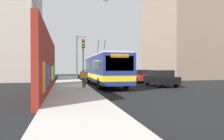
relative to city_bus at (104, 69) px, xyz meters
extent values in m
plane|color=black|center=(-1.05, 1.80, -1.72)|extent=(80.00, 80.00, 0.00)
cube|color=#ADA8A0|center=(-1.05, 3.40, -1.64)|extent=(48.00, 3.20, 0.15)
cube|color=maroon|center=(-4.58, 5.15, 0.37)|extent=(14.96, 0.30, 4.17)
cube|color=yellow|center=(-2.71, 4.99, -0.35)|extent=(2.13, 0.02, 1.11)
cube|color=blue|center=(-7.59, 4.99, -0.38)|extent=(1.72, 0.02, 1.31)
cube|color=orange|center=(-9.87, 4.99, -0.37)|extent=(1.54, 0.02, 1.55)
cube|color=#F2338C|center=(-6.34, 4.99, -0.28)|extent=(1.14, 0.02, 0.98)
cube|color=green|center=(-0.07, 4.99, -0.27)|extent=(2.19, 0.02, 1.54)
cube|color=#B2A899|center=(12.19, 11.00, 7.18)|extent=(12.71, 6.34, 17.79)
cube|color=black|center=(12.19, 7.81, 2.68)|extent=(10.81, 0.04, 1.10)
cube|color=black|center=(12.19, 7.81, 5.88)|extent=(10.81, 0.04, 1.10)
cube|color=black|center=(12.19, 7.81, 9.08)|extent=(10.81, 0.04, 1.10)
cube|color=gray|center=(11.78, -15.20, 5.52)|extent=(13.35, 7.83, 14.47)
cube|color=black|center=(11.78, -19.13, 2.68)|extent=(11.35, 0.04, 1.10)
cube|color=black|center=(11.78, -19.13, 5.88)|extent=(11.35, 0.04, 1.10)
cube|color=black|center=(11.78, -19.13, 9.08)|extent=(11.35, 0.04, 1.10)
cube|color=navy|center=(0.01, 0.00, -0.02)|extent=(12.16, 2.54, 2.50)
cube|color=silver|center=(0.01, 0.00, 1.29)|extent=(11.67, 2.33, 0.12)
cube|color=yellow|center=(0.01, 0.00, -0.72)|extent=(12.18, 2.56, 0.44)
cube|color=black|center=(-6.05, 0.00, 0.42)|extent=(0.04, 2.16, 1.13)
cube|color=black|center=(0.01, 0.00, 0.36)|extent=(11.18, 2.57, 0.80)
cube|color=orange|center=(-6.04, 0.00, 0.98)|extent=(0.06, 1.40, 0.28)
cylinder|color=black|center=(1.83, -0.35, 2.13)|extent=(1.43, 0.06, 2.00)
cylinder|color=black|center=(1.83, 0.35, 2.13)|extent=(1.43, 0.06, 2.00)
cylinder|color=black|center=(-3.88, -1.15, -1.22)|extent=(1.00, 0.28, 1.00)
cylinder|color=black|center=(-3.88, 1.15, -1.22)|extent=(1.00, 0.28, 1.00)
cylinder|color=black|center=(3.90, -1.15, -1.22)|extent=(1.00, 0.28, 1.00)
cylinder|color=black|center=(3.90, 1.15, -1.22)|extent=(1.00, 0.28, 1.00)
cube|color=black|center=(-2.21, -5.20, -1.07)|extent=(4.28, 1.87, 0.66)
cube|color=black|center=(-2.12, -5.20, -0.44)|extent=(2.57, 1.68, 0.60)
cylinder|color=black|center=(-3.62, -6.03, -1.40)|extent=(0.64, 0.22, 0.64)
cylinder|color=black|center=(-3.62, -4.37, -1.40)|extent=(0.64, 0.22, 0.64)
cylinder|color=black|center=(-0.80, -6.03, -1.40)|extent=(0.64, 0.22, 0.64)
cylinder|color=black|center=(-0.80, -4.37, -1.40)|extent=(0.64, 0.22, 0.64)
cube|color=#B21E19|center=(3.32, -5.20, -1.07)|extent=(4.27, 1.75, 0.66)
cube|color=black|center=(3.41, -5.20, -0.44)|extent=(2.56, 1.57, 0.60)
cylinder|color=black|center=(1.91, -5.97, -1.40)|extent=(0.64, 0.22, 0.64)
cylinder|color=black|center=(1.91, -4.43, -1.40)|extent=(0.64, 0.22, 0.64)
cylinder|color=black|center=(4.73, -5.97, -1.40)|extent=(0.64, 0.22, 0.64)
cylinder|color=black|center=(4.73, -4.43, -1.40)|extent=(0.64, 0.22, 0.64)
cube|color=white|center=(9.24, -5.20, -1.07)|extent=(4.27, 1.91, 0.66)
cube|color=black|center=(9.33, -5.20, -0.44)|extent=(2.56, 1.72, 0.60)
cylinder|color=black|center=(7.84, -6.05, -1.40)|extent=(0.64, 0.22, 0.64)
cylinder|color=black|center=(7.84, -4.35, -1.40)|extent=(0.64, 0.22, 0.64)
cylinder|color=black|center=(10.65, -6.05, -1.40)|extent=(0.64, 0.22, 0.64)
cylinder|color=black|center=(10.65, -4.35, -1.40)|extent=(0.64, 0.22, 0.64)
cylinder|color=#3F3326|center=(-3.21, 2.29, -1.18)|extent=(0.14, 0.14, 0.78)
cylinder|color=#3F3326|center=(-3.21, 2.45, -1.18)|extent=(0.14, 0.14, 0.78)
cube|color=gold|center=(-3.21, 2.37, -0.50)|extent=(0.22, 0.45, 0.58)
cylinder|color=gold|center=(-3.21, 2.09, -0.47)|extent=(0.09, 0.09, 0.56)
cylinder|color=gold|center=(-3.21, 2.65, -0.47)|extent=(0.09, 0.09, 0.56)
sphere|color=beige|center=(-3.21, 2.37, -0.10)|extent=(0.21, 0.21, 0.21)
cylinder|color=#2D382D|center=(0.00, 2.15, 0.68)|extent=(0.14, 0.14, 4.50)
cube|color=black|center=(-0.22, 2.15, 2.48)|extent=(0.20, 0.28, 0.84)
sphere|color=red|center=(-0.33, 2.15, 2.76)|extent=(0.18, 0.18, 0.18)
sphere|color=yellow|center=(-0.33, 2.15, 2.48)|extent=(0.18, 0.18, 0.18)
sphere|color=green|center=(-0.33, 2.15, 2.20)|extent=(0.18, 0.18, 0.18)
cylinder|color=#4C4C51|center=(8.65, 2.25, 1.53)|extent=(0.18, 0.18, 6.20)
cylinder|color=#4C4C51|center=(8.65, 1.48, 4.48)|extent=(0.10, 1.55, 0.10)
ellipsoid|color=silver|center=(8.65, 0.70, 4.43)|extent=(0.44, 0.28, 0.20)
ellipsoid|color=gray|center=(0.64, -0.29, 7.18)|extent=(0.32, 0.14, 0.12)
cube|color=gray|center=(0.64, -0.43, 7.21)|extent=(0.20, 0.26, 0.13)
cube|color=gray|center=(0.64, -0.15, 7.21)|extent=(0.20, 0.26, 0.13)
camera|label=1|loc=(-20.65, 4.02, 0.09)|focal=32.89mm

